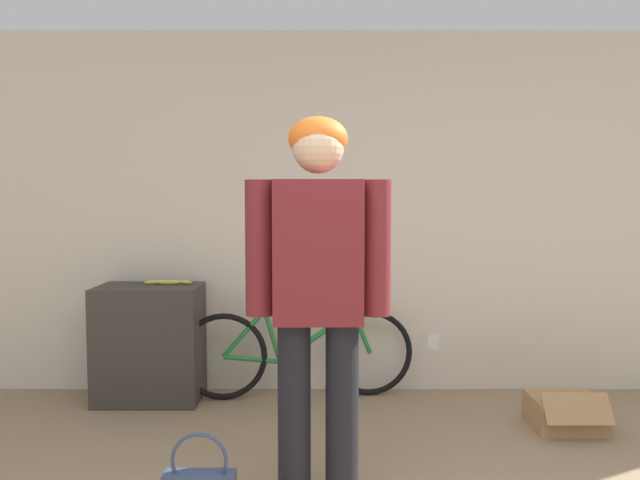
% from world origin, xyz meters
% --- Properties ---
extents(wall_back, '(8.00, 0.07, 2.60)m').
position_xyz_m(wall_back, '(0.00, 2.93, 1.30)').
color(wall_back, beige).
rests_on(wall_back, ground_plane).
extents(side_shelf, '(0.71, 0.45, 0.80)m').
position_xyz_m(side_shelf, '(-1.47, 2.66, 0.40)').
color(side_shelf, '#38332D').
rests_on(side_shelf, ground_plane).
extents(person, '(0.65, 0.26, 1.78)m').
position_xyz_m(person, '(-0.29, 1.17, 1.06)').
color(person, black).
rests_on(person, ground_plane).
extents(bicycle, '(1.65, 0.46, 0.69)m').
position_xyz_m(bicycle, '(-0.44, 2.71, 0.33)').
color(bicycle, black).
rests_on(bicycle, ground_plane).
extents(banana, '(0.35, 0.09, 0.03)m').
position_xyz_m(banana, '(-1.35, 2.72, 0.82)').
color(banana, '#EAD64C').
rests_on(banana, side_shelf).
extents(cardboard_box, '(0.41, 0.43, 0.26)m').
position_xyz_m(cardboard_box, '(1.22, 2.12, 0.10)').
color(cardboard_box, '#A87F51').
rests_on(cardboard_box, ground_plane).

